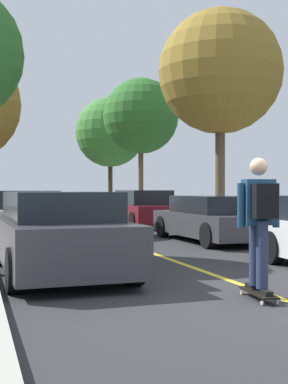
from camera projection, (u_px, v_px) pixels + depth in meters
The scene contains 11 objects.
center_line at pixel (177, 262), 10.39m from camera, with size 0.12×39.20×0.01m, color gold.
parked_car_left_nearest at pixel (58, 233), 8.90m from camera, with size 2.02×4.36×1.40m.
parked_car_left_near at pixel (25, 216), 14.59m from camera, with size 1.87×4.50×1.41m.
parked_car_left_far at pixel (11, 209), 20.24m from camera, with size 1.88×4.18×1.38m.
parked_car_right_near at pixel (213, 219), 14.52m from camera, with size 1.97×4.64×1.27m.
parked_car_right_far at pixel (143, 209), 20.56m from camera, with size 1.89×4.59×1.41m.
street_tree_right_nearest at pixel (220, 72), 17.99m from camera, with size 4.26×4.26×7.48m.
street_tree_right_near at pixel (141, 116), 26.53m from camera, with size 3.83×3.83×6.94m.
street_tree_right_far at pixel (110, 132), 32.46m from camera, with size 4.31×4.31×7.02m.
skateboard at pixel (258, 293), 6.84m from camera, with size 0.32×0.86×0.10m.
skateboarder at pixel (260, 215), 6.80m from camera, with size 0.59×0.71×1.74m.
Camera 1 is at (-3.83, -5.68, 1.43)m, focal length 49.10 mm.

